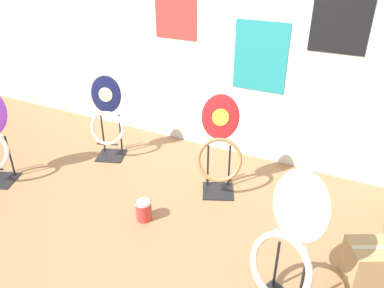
{
  "coord_description": "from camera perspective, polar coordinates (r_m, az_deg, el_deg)",
  "views": [
    {
      "loc": [
        1.31,
        -1.32,
        2.05
      ],
      "look_at": [
        0.05,
        1.13,
        0.55
      ],
      "focal_mm": 35.0,
      "sensor_mm": 36.0,
      "label": 1
    }
  ],
  "objects": [
    {
      "name": "ground_plane",
      "position": [
        2.76,
        -12.54,
        -20.16
      ],
      "size": [
        14.0,
        14.0,
        0.0
      ],
      "primitive_type": "plane",
      "color": "#8E6642"
    },
    {
      "name": "toilet_seat_display_navy_moon",
      "position": [
        3.95,
        -12.77,
        3.7
      ],
      "size": [
        0.39,
        0.36,
        0.88
      ],
      "color": "black",
      "rests_on": "ground_plane"
    },
    {
      "name": "wall_back",
      "position": [
        3.75,
        6.45,
        16.9
      ],
      "size": [
        8.0,
        0.07,
        2.6
      ],
      "color": "silver",
      "rests_on": "ground_plane"
    },
    {
      "name": "toilet_seat_display_crimson_swirl",
      "position": [
        3.29,
        4.21,
        -0.99
      ],
      "size": [
        0.44,
        0.38,
        0.92
      ],
      "color": "black",
      "rests_on": "ground_plane"
    },
    {
      "name": "toilet_seat_display_white_plain",
      "position": [
        2.33,
        14.18,
        -15.35
      ],
      "size": [
        0.46,
        0.39,
        0.96
      ],
      "color": "black",
      "rests_on": "ground_plane"
    },
    {
      "name": "storage_box",
      "position": [
        2.92,
        26.44,
        -15.9
      ],
      "size": [
        0.48,
        0.42,
        0.28
      ],
      "color": "#A37F51",
      "rests_on": "ground_plane"
    },
    {
      "name": "paint_can",
      "position": [
        3.16,
        -7.36,
        -9.91
      ],
      "size": [
        0.14,
        0.14,
        0.18
      ],
      "color": "red",
      "rests_on": "ground_plane"
    }
  ]
}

